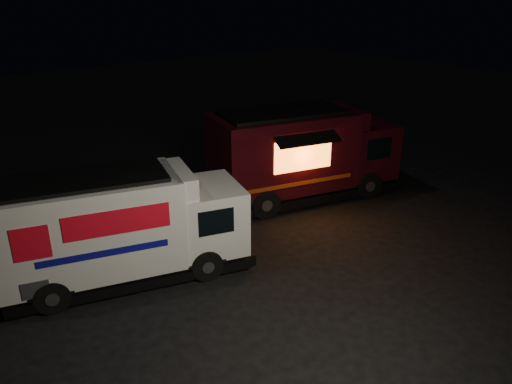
{
  "coord_description": "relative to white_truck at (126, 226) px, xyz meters",
  "views": [
    {
      "loc": [
        -6.81,
        -8.62,
        7.22
      ],
      "look_at": [
        1.74,
        2.0,
        1.6
      ],
      "focal_mm": 35.0,
      "sensor_mm": 36.0,
      "label": 1
    }
  ],
  "objects": [
    {
      "name": "ground",
      "position": [
        2.15,
        -2.56,
        -1.47
      ],
      "size": [
        80.0,
        80.0,
        0.0
      ],
      "primitive_type": "plane",
      "color": "black",
      "rests_on": "ground"
    },
    {
      "name": "white_truck",
      "position": [
        0.0,
        0.0,
        0.0
      ],
      "size": [
        6.86,
        3.98,
        2.95
      ],
      "primitive_type": null,
      "rotation": [
        0.0,
        0.0,
        -0.29
      ],
      "color": "silver",
      "rests_on": "ground"
    },
    {
      "name": "red_truck",
      "position": [
        7.5,
        1.1,
        0.18
      ],
      "size": [
        7.54,
        4.31,
        3.31
      ],
      "primitive_type": null,
      "rotation": [
        0.0,
        0.0,
        -0.25
      ],
      "color": "black",
      "rests_on": "ground"
    }
  ]
}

